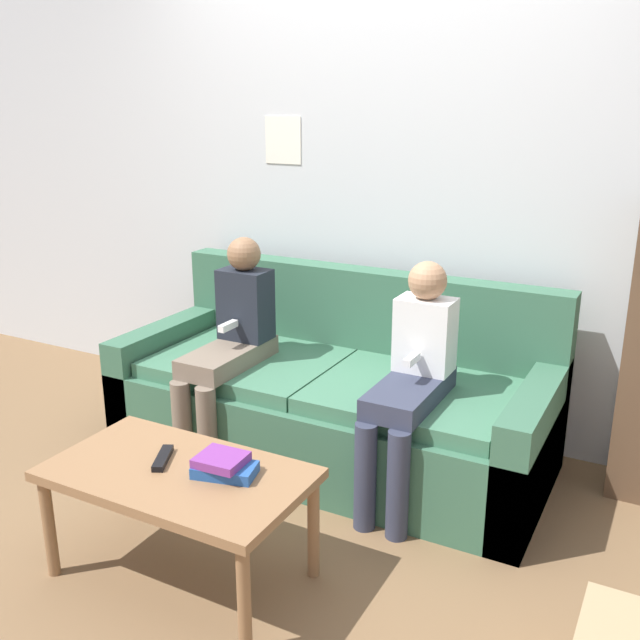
% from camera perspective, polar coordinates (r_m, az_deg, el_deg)
% --- Properties ---
extents(ground_plane, '(10.00, 10.00, 0.00)m').
position_cam_1_polar(ground_plane, '(3.15, -3.72, -14.75)').
color(ground_plane, brown).
extents(wall_back, '(8.00, 0.06, 2.60)m').
position_cam_1_polar(wall_back, '(3.66, 5.05, 11.42)').
color(wall_back, silver).
rests_on(wall_back, ground_plane).
extents(couch, '(2.04, 0.88, 0.86)m').
position_cam_1_polar(couch, '(3.45, 1.14, -6.46)').
color(couch, '#38664C').
rests_on(couch, ground_plane).
extents(coffee_table, '(0.92, 0.52, 0.43)m').
position_cam_1_polar(coffee_table, '(2.62, -11.28, -12.63)').
color(coffee_table, '#8E6642').
rests_on(coffee_table, ground_plane).
extents(person_left, '(0.24, 0.59, 1.05)m').
position_cam_1_polar(person_left, '(3.39, -7.23, -1.60)').
color(person_left, '#756656').
rests_on(person_left, ground_plane).
extents(person_right, '(0.24, 0.59, 1.03)m').
position_cam_1_polar(person_right, '(2.98, 7.35, -4.43)').
color(person_right, '#33384C').
rests_on(person_right, ground_plane).
extents(tv_remote, '(0.11, 0.17, 0.02)m').
position_cam_1_polar(tv_remote, '(2.66, -12.46, -10.74)').
color(tv_remote, black).
rests_on(tv_remote, coffee_table).
extents(book_stack, '(0.24, 0.17, 0.07)m').
position_cam_1_polar(book_stack, '(2.52, -7.74, -11.48)').
color(book_stack, '#23519E').
rests_on(book_stack, coffee_table).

